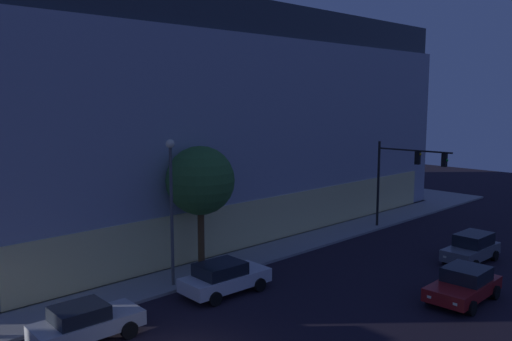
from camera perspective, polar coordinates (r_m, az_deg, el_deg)
The scene contains 8 objects.
modern_building at distance 44.39m, azimuth -10.00°, elevation 5.48°, with size 39.46×26.80×15.64m.
traffic_light_far_corner at distance 38.42m, azimuth 15.88°, elevation 0.20°, with size 0.63×5.46×6.26m.
street_lamp_sidewalk at distance 26.21m, azimuth -9.20°, elevation -2.51°, with size 0.44×0.44×7.37m.
sidewalk_tree at distance 28.72m, azimuth -6.08°, elevation -1.13°, with size 3.78×3.78×6.80m.
car_silver at distance 22.40m, azimuth -18.05°, elevation -15.42°, with size 4.27×2.15×1.52m.
car_white at distance 26.19m, azimuth -3.48°, elevation -11.50°, with size 4.53×2.25×1.59m.
car_red at distance 27.12m, azimuth 21.67°, elevation -11.42°, with size 4.38×2.31×1.58m.
car_grey at distance 33.40m, azimuth 22.40°, elevation -7.77°, with size 4.22×2.02×1.67m.
Camera 1 is at (-10.04, -14.55, 9.49)m, focal length 36.79 mm.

